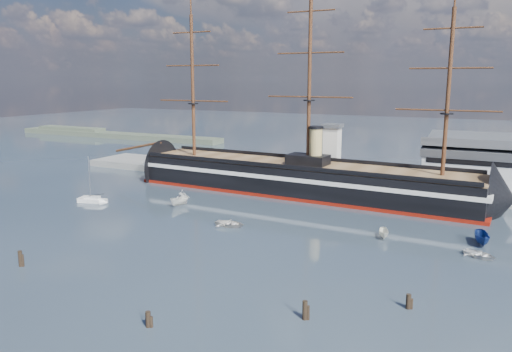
% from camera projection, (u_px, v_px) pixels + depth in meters
% --- Properties ---
extents(ground, '(600.00, 600.00, 0.00)m').
position_uv_depth(ground, '(271.00, 213.00, 109.75)').
color(ground, '#262F3B').
rests_on(ground, ground).
extents(quay, '(180.00, 18.00, 2.00)m').
position_uv_depth(quay, '(359.00, 186.00, 136.95)').
color(quay, slate).
rests_on(quay, ground).
extents(quay_tower, '(5.00, 5.00, 15.00)m').
position_uv_depth(quay_tower, '(332.00, 151.00, 135.53)').
color(quay_tower, silver).
rests_on(quay_tower, ground).
extents(shoreline, '(120.00, 10.00, 4.00)m').
position_uv_depth(shoreline, '(102.00, 134.00, 254.01)').
color(shoreline, '#3F4C38').
rests_on(shoreline, ground).
extents(warship, '(113.22, 20.20, 53.94)m').
position_uv_depth(warship, '(294.00, 178.00, 127.74)').
color(warship, black).
rests_on(warship, ground).
extents(sailboat, '(7.19, 3.85, 11.05)m').
position_uv_depth(sailboat, '(92.00, 200.00, 118.57)').
color(sailboat, silver).
rests_on(sailboat, ground).
extents(motorboat_a, '(6.79, 3.41, 2.59)m').
position_uv_depth(motorboat_a, '(180.00, 206.00, 115.83)').
color(motorboat_a, silver).
rests_on(motorboat_a, ground).
extents(motorboat_b, '(1.68, 3.84, 1.76)m').
position_uv_depth(motorboat_b, '(230.00, 226.00, 99.47)').
color(motorboat_b, silver).
rests_on(motorboat_b, ground).
extents(motorboat_c, '(5.54, 3.20, 2.09)m').
position_uv_depth(motorboat_c, '(384.00, 238.00, 92.22)').
color(motorboat_c, silver).
rests_on(motorboat_c, ground).
extents(motorboat_d, '(5.91, 6.73, 2.32)m').
position_uv_depth(motorboat_d, '(183.00, 198.00, 122.93)').
color(motorboat_d, white).
rests_on(motorboat_d, ground).
extents(motorboat_e, '(2.71, 3.58, 1.56)m').
position_uv_depth(motorboat_e, '(479.00, 258.00, 82.17)').
color(motorboat_e, silver).
rests_on(motorboat_e, ground).
extents(motorboat_f, '(7.52, 3.90, 2.86)m').
position_uv_depth(motorboat_f, '(482.00, 245.00, 88.38)').
color(motorboat_f, navy).
rests_on(motorboat_f, ground).
extents(piling_near_left, '(0.64, 0.64, 3.26)m').
position_uv_depth(piling_near_left, '(21.00, 266.00, 78.35)').
color(piling_near_left, black).
rests_on(piling_near_left, ground).
extents(piling_near_mid, '(0.64, 0.64, 2.65)m').
position_uv_depth(piling_near_mid, '(148.00, 327.00, 59.21)').
color(piling_near_mid, black).
rests_on(piling_near_mid, ground).
extents(piling_near_right, '(0.64, 0.64, 3.12)m').
position_uv_depth(piling_near_right, '(305.00, 319.00, 61.04)').
color(piling_near_right, black).
rests_on(piling_near_right, ground).
extents(piling_far_right, '(0.64, 0.64, 2.67)m').
position_uv_depth(piling_far_right, '(408.00, 309.00, 63.91)').
color(piling_far_right, black).
rests_on(piling_far_right, ground).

